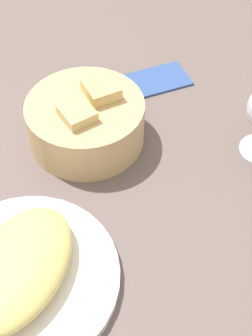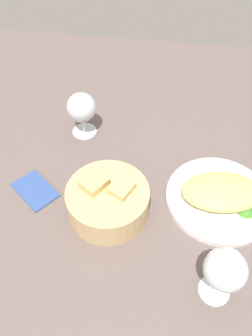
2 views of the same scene
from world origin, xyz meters
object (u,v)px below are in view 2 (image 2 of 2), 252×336
at_px(folded_napkin, 35,190).
at_px(wine_glass_near, 82,109).
at_px(bread_basket, 108,200).
at_px(wine_glass_far, 225,271).
at_px(plate, 219,198).

bearing_deg(folded_napkin, wine_glass_near, 110.30).
distance_m(bread_basket, wine_glass_far, 0.28).
relative_size(bread_basket, wine_glass_near, 1.44).
relative_size(plate, wine_glass_near, 1.95).
xyz_separation_m(plate, wine_glass_far, (0.02, 0.22, 0.09)).
distance_m(plate, wine_glass_near, 0.41).
relative_size(bread_basket, wine_glass_far, 1.33).
distance_m(bread_basket, folded_napkin, 0.19).
bearing_deg(folded_napkin, bread_basket, 28.97).
bearing_deg(wine_glass_near, folded_napkin, 72.20).
distance_m(plate, folded_napkin, 0.44).
relative_size(wine_glass_near, wine_glass_far, 0.92).
bearing_deg(wine_glass_far, folded_napkin, -23.50).
xyz_separation_m(plate, bread_basket, (0.25, 0.07, 0.03)).
bearing_deg(folded_napkin, wine_glass_far, 14.60).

